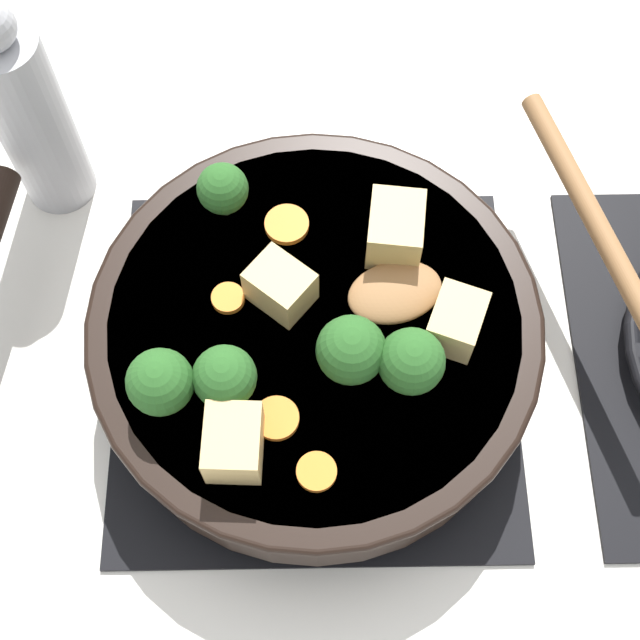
# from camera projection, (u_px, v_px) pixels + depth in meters

# --- Properties ---
(ground_plane) EXTENTS (2.40, 2.40, 0.00)m
(ground_plane) POSITION_uv_depth(u_px,v_px,m) (320.00, 367.00, 0.70)
(ground_plane) COLOR white
(front_burner_grate) EXTENTS (0.31, 0.31, 0.03)m
(front_burner_grate) POSITION_uv_depth(u_px,v_px,m) (320.00, 361.00, 0.69)
(front_burner_grate) COLOR black
(front_burner_grate) RESTS_ON ground_plane
(skillet_pan) EXTENTS (0.32, 0.44, 0.06)m
(skillet_pan) POSITION_uv_depth(u_px,v_px,m) (317.00, 335.00, 0.65)
(skillet_pan) COLOR black
(skillet_pan) RESTS_ON front_burner_grate
(wooden_spoon) EXTENTS (0.24, 0.23, 0.02)m
(wooden_spoon) POSITION_uv_depth(u_px,v_px,m) (521.00, 256.00, 0.63)
(wooden_spoon) COLOR olive
(wooden_spoon) RESTS_ON skillet_pan
(tofu_cube_center_large) EXTENTS (0.05, 0.04, 0.04)m
(tofu_cube_center_large) POSITION_uv_depth(u_px,v_px,m) (401.00, 229.00, 0.63)
(tofu_cube_center_large) COLOR #DBB770
(tofu_cube_center_large) RESTS_ON skillet_pan
(tofu_cube_near_handle) EXTENTS (0.05, 0.05, 0.03)m
(tofu_cube_near_handle) POSITION_uv_depth(u_px,v_px,m) (462.00, 321.00, 0.60)
(tofu_cube_near_handle) COLOR #DBB770
(tofu_cube_near_handle) RESTS_ON skillet_pan
(tofu_cube_east_chunk) EXTENTS (0.05, 0.04, 0.04)m
(tofu_cube_east_chunk) POSITION_uv_depth(u_px,v_px,m) (240.00, 443.00, 0.57)
(tofu_cube_east_chunk) COLOR #DBB770
(tofu_cube_east_chunk) RESTS_ON skillet_pan
(tofu_cube_west_chunk) EXTENTS (0.05, 0.05, 0.03)m
(tofu_cube_west_chunk) POSITION_uv_depth(u_px,v_px,m) (286.00, 286.00, 0.61)
(tofu_cube_west_chunk) COLOR #DBB770
(tofu_cube_west_chunk) RESTS_ON skillet_pan
(broccoli_floret_near_spoon) EXTENTS (0.04, 0.04, 0.04)m
(broccoli_floret_near_spoon) POSITION_uv_depth(u_px,v_px,m) (228.00, 189.00, 0.64)
(broccoli_floret_near_spoon) COLOR #709956
(broccoli_floret_near_spoon) RESTS_ON skillet_pan
(broccoli_floret_center_top) EXTENTS (0.05, 0.05, 0.05)m
(broccoli_floret_center_top) POSITION_uv_depth(u_px,v_px,m) (357.00, 350.00, 0.58)
(broccoli_floret_center_top) COLOR #709956
(broccoli_floret_center_top) RESTS_ON skillet_pan
(broccoli_floret_east_rim) EXTENTS (0.04, 0.04, 0.05)m
(broccoli_floret_east_rim) POSITION_uv_depth(u_px,v_px,m) (166.00, 382.00, 0.57)
(broccoli_floret_east_rim) COLOR #709956
(broccoli_floret_east_rim) RESTS_ON skillet_pan
(broccoli_floret_west_rim) EXTENTS (0.04, 0.04, 0.05)m
(broccoli_floret_west_rim) POSITION_uv_depth(u_px,v_px,m) (417.00, 362.00, 0.58)
(broccoli_floret_west_rim) COLOR #709956
(broccoli_floret_west_rim) RESTS_ON skillet_pan
(broccoli_floret_north_edge) EXTENTS (0.04, 0.04, 0.05)m
(broccoli_floret_north_edge) POSITION_uv_depth(u_px,v_px,m) (231.00, 377.00, 0.57)
(broccoli_floret_north_edge) COLOR #709956
(broccoli_floret_north_edge) RESTS_ON skillet_pan
(carrot_slice_orange_thin) EXTENTS (0.03, 0.03, 0.01)m
(carrot_slice_orange_thin) POSITION_uv_depth(u_px,v_px,m) (292.00, 224.00, 0.65)
(carrot_slice_orange_thin) COLOR orange
(carrot_slice_orange_thin) RESTS_ON skillet_pan
(carrot_slice_near_center) EXTENTS (0.02, 0.02, 0.01)m
(carrot_slice_near_center) POSITION_uv_depth(u_px,v_px,m) (233.00, 298.00, 0.63)
(carrot_slice_near_center) COLOR orange
(carrot_slice_near_center) RESTS_ON skillet_pan
(carrot_slice_edge_slice) EXTENTS (0.03, 0.03, 0.01)m
(carrot_slice_edge_slice) POSITION_uv_depth(u_px,v_px,m) (282.00, 418.00, 0.59)
(carrot_slice_edge_slice) COLOR orange
(carrot_slice_edge_slice) RESTS_ON skillet_pan
(carrot_slice_under_broccoli) EXTENTS (0.03, 0.03, 0.01)m
(carrot_slice_under_broccoli) POSITION_uv_depth(u_px,v_px,m) (317.00, 472.00, 0.57)
(carrot_slice_under_broccoli) COLOR orange
(carrot_slice_under_broccoli) RESTS_ON skillet_pan
(pepper_mill) EXTENTS (0.06, 0.06, 0.21)m
(pepper_mill) POSITION_uv_depth(u_px,v_px,m) (35.00, 115.00, 0.69)
(pepper_mill) COLOR #B2B2B7
(pepper_mill) RESTS_ON ground_plane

